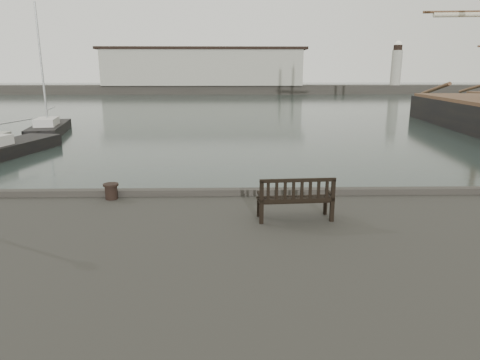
# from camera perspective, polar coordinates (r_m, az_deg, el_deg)

# --- Properties ---
(ground) EXTENTS (400.00, 400.00, 0.00)m
(ground) POSITION_cam_1_polar(r_m,az_deg,el_deg) (13.40, 5.51, -8.18)
(ground) COLOR black
(ground) RESTS_ON ground
(breakwater) EXTENTS (140.00, 9.50, 12.20)m
(breakwater) POSITION_cam_1_polar(r_m,az_deg,el_deg) (104.34, -3.01, 13.78)
(breakwater) COLOR #383530
(breakwater) RESTS_ON ground
(bench) EXTENTS (1.87, 0.76, 1.05)m
(bench) POSITION_cam_1_polar(r_m,az_deg,el_deg) (10.57, 7.33, -3.48)
(bench) COLOR black
(bench) RESTS_ON quay
(bollard_left) EXTENTS (0.52, 0.52, 0.45)m
(bollard_left) POSITION_cam_1_polar(r_m,az_deg,el_deg) (12.71, -16.79, -1.46)
(bollard_left) COLOR black
(bollard_left) RESTS_ON quay
(yacht_d) EXTENTS (4.06, 8.94, 11.01)m
(yacht_d) POSITION_cam_1_polar(r_m,az_deg,el_deg) (39.81, -24.03, 6.00)
(yacht_d) COLOR black
(yacht_d) RESTS_ON ground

